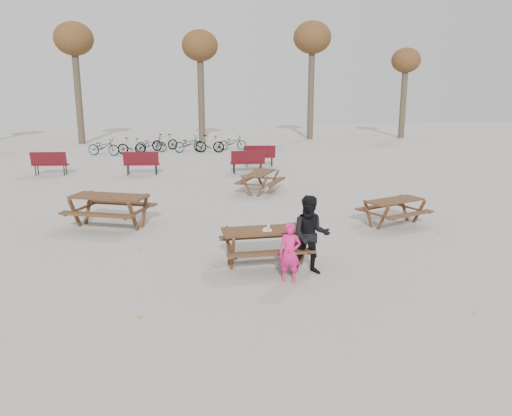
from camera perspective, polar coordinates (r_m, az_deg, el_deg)
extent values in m
plane|color=gray|center=(10.72, 1.07, -6.44)|extent=(80.00, 80.00, 0.00)
cube|color=#3C1F16|center=(10.48, 1.09, -2.59)|extent=(1.80, 0.70, 0.05)
cube|color=#3C1F16|center=(10.02, 1.82, -5.17)|extent=(1.80, 0.25, 0.05)
cube|color=#3C1F16|center=(11.13, 0.41, -3.23)|extent=(1.80, 0.25, 0.05)
cylinder|color=#3C1F16|center=(10.19, -2.70, -5.36)|extent=(0.08, 0.08, 0.73)
cylinder|color=#3C1F16|center=(10.75, -3.19, -4.34)|extent=(0.08, 0.08, 0.73)
cylinder|color=#3C1F16|center=(10.50, 5.44, -4.81)|extent=(0.08, 0.08, 0.73)
cylinder|color=#3C1F16|center=(11.05, 4.55, -3.86)|extent=(0.08, 0.08, 0.73)
cube|color=white|center=(10.36, 1.26, -2.55)|extent=(0.18, 0.11, 0.03)
ellipsoid|color=tan|center=(10.34, 1.26, -2.32)|extent=(0.14, 0.06, 0.05)
cylinder|color=silver|center=(10.34, 1.45, -2.24)|extent=(0.06, 0.06, 0.15)
cylinder|color=orange|center=(10.35, 1.45, -2.33)|extent=(0.07, 0.07, 0.05)
cylinder|color=white|center=(10.32, 1.45, -1.78)|extent=(0.03, 0.03, 0.02)
imported|color=#DC1B70|center=(9.62, 3.88, -5.12)|extent=(0.50, 0.42, 1.18)
imported|color=black|center=(10.02, 6.26, -3.11)|extent=(0.91, 0.79, 1.61)
imported|color=black|center=(29.15, -17.02, 6.70)|extent=(1.94, 1.29, 0.96)
imported|color=black|center=(29.33, -14.05, 6.91)|extent=(1.61, 0.62, 0.94)
imported|color=black|center=(29.95, -11.90, 7.15)|extent=(1.84, 0.80, 0.94)
imported|color=black|center=(30.75, -10.38, 7.44)|extent=(1.71, 1.11, 1.00)
imported|color=black|center=(29.72, -7.69, 7.30)|extent=(1.95, 1.33, 0.97)
imported|color=black|center=(29.26, -5.32, 7.31)|extent=(1.75, 0.83, 1.02)
imported|color=black|center=(30.59, -2.69, 7.49)|extent=(1.68, 0.64, 0.87)
cylinder|color=#382B21|center=(35.66, -19.64, 11.97)|extent=(0.44, 0.44, 6.30)
ellipsoid|color=brown|center=(35.79, -20.11, 17.72)|extent=(2.52, 2.52, 2.14)
cylinder|color=#382B21|center=(34.48, -6.28, 12.34)|extent=(0.44, 0.44, 5.95)
ellipsoid|color=brown|center=(34.58, -6.43, 17.97)|extent=(2.38, 2.38, 2.02)
cylinder|color=#382B21|center=(37.06, 6.29, 12.96)|extent=(0.44, 0.44, 6.65)
ellipsoid|color=brown|center=(37.22, 6.45, 18.81)|extent=(2.66, 2.66, 2.26)
cylinder|color=#382B21|center=(39.31, 16.47, 11.50)|extent=(0.44, 0.44, 5.25)
ellipsoid|color=brown|center=(39.34, 16.77, 15.87)|extent=(2.10, 2.10, 1.79)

